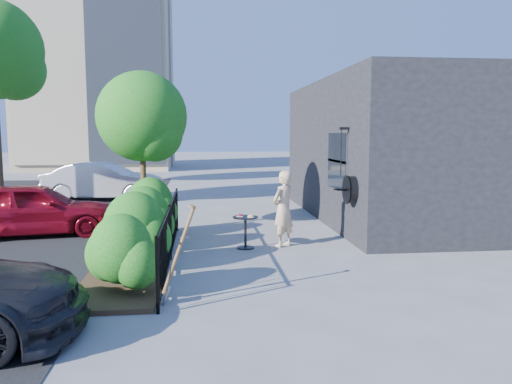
{
  "coord_description": "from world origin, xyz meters",
  "views": [
    {
      "loc": [
        -0.89,
        -9.76,
        2.48
      ],
      "look_at": [
        0.32,
        1.11,
        1.2
      ],
      "focal_mm": 35.0,
      "sensor_mm": 36.0,
      "label": 1
    }
  ],
  "objects": [
    {
      "name": "shrubs",
      "position": [
        -2.1,
        0.1,
        0.7
      ],
      "size": [
        1.1,
        5.6,
        1.24
      ],
      "color": "#155B15",
      "rests_on": "ground"
    },
    {
      "name": "cafe_table",
      "position": [
        0.06,
        0.83,
        0.48
      ],
      "size": [
        0.56,
        0.56,
        0.74
      ],
      "rotation": [
        0.0,
        0.0,
        -0.26
      ],
      "color": "black",
      "rests_on": "ground"
    },
    {
      "name": "shovel",
      "position": [
        -1.26,
        -2.6,
        0.66
      ],
      "size": [
        0.52,
        0.19,
        1.5
      ],
      "color": "brown",
      "rests_on": "ground"
    },
    {
      "name": "patio_tree",
      "position": [
        -2.24,
        2.76,
        2.76
      ],
      "size": [
        2.2,
        2.2,
        3.94
      ],
      "color": "#3F2B19",
      "rests_on": "ground"
    },
    {
      "name": "car_red",
      "position": [
        -4.94,
        2.8,
        0.66
      ],
      "size": [
        4.07,
        2.15,
        1.32
      ],
      "primitive_type": "imported",
      "rotation": [
        0.0,
        0.0,
        1.73
      ],
      "color": "maroon",
      "rests_on": "ground"
    },
    {
      "name": "planting_bed",
      "position": [
        -2.2,
        0.0,
        0.04
      ],
      "size": [
        1.3,
        6.0,
        0.08
      ],
      "primitive_type": "cube",
      "color": "#382616",
      "rests_on": "ground"
    },
    {
      "name": "car_silver",
      "position": [
        -4.48,
        9.29,
        0.72
      ],
      "size": [
        4.47,
        1.94,
        1.43
      ],
      "primitive_type": "imported",
      "rotation": [
        0.0,
        0.0,
        1.47
      ],
      "color": "#BBBBC0",
      "rests_on": "ground"
    },
    {
      "name": "ground",
      "position": [
        0.0,
        0.0,
        0.0
      ],
      "size": [
        120.0,
        120.0,
        0.0
      ],
      "primitive_type": "plane",
      "color": "gray",
      "rests_on": "ground"
    },
    {
      "name": "woman",
      "position": [
        0.91,
        0.95,
        0.84
      ],
      "size": [
        0.72,
        0.71,
        1.68
      ],
      "primitive_type": "imported",
      "rotation": [
        0.0,
        0.0,
        3.91
      ],
      "color": "#CFAD86",
      "rests_on": "ground"
    },
    {
      "name": "shop_building",
      "position": [
        5.5,
        4.5,
        2.0
      ],
      "size": [
        6.22,
        9.0,
        4.0
      ],
      "color": "black",
      "rests_on": "ground"
    },
    {
      "name": "fence",
      "position": [
        -1.5,
        0.0,
        0.56
      ],
      "size": [
        0.05,
        6.05,
        1.1
      ],
      "color": "black",
      "rests_on": "ground"
    }
  ]
}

